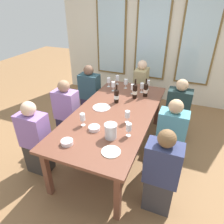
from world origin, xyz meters
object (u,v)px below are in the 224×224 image
object	(u,v)px
seated_person_2	(90,94)
seated_person_5	(171,138)
white_plate_1	(111,152)
wine_glass_7	(83,117)
metal_pitcher	(111,131)
seated_person_1	(161,174)
seated_person_6	(141,87)
wine_glass_9	(133,87)
wine_bottle_1	(146,90)
wine_glass_6	(148,83)
seated_person_0	(36,140)
seated_person_3	(177,112)
wine_bottle_0	(135,91)
tasting_bowl_0	(94,128)
wine_glass_3	(113,85)
wine_glass_1	(109,81)
wine_glass_2	(126,82)
wine_glass_5	(117,78)
seated_person_4	(67,113)
wine_glass_0	(129,127)
white_plate_0	(101,107)
dining_table	(114,116)
wine_glass_4	(142,86)
wine_glass_8	(127,115)
wine_bottle_2	(116,96)
tasting_bowl_1	(67,142)

from	to	relation	value
seated_person_2	seated_person_5	world-z (taller)	same
white_plate_1	wine_glass_7	bearing A→B (deg)	146.80
white_plate_1	metal_pitcher	distance (m)	0.28
seated_person_1	seated_person_6	size ratio (longest dim) A/B	1.00
wine_glass_9	seated_person_6	distance (m)	0.88
wine_bottle_1	wine_glass_6	size ratio (longest dim) A/B	1.81
seated_person_0	seated_person_3	world-z (taller)	same
wine_bottle_0	white_plate_1	bearing A→B (deg)	-83.95
tasting_bowl_0	wine_glass_3	size ratio (longest dim) A/B	0.86
tasting_bowl_0	wine_glass_9	distance (m)	1.25
seated_person_0	wine_glass_6	bearing A→B (deg)	58.20
wine_bottle_1	seated_person_2	distance (m)	1.19
wine_glass_1	wine_glass_2	world-z (taller)	same
white_plate_1	wine_glass_6	xyz separation A→B (m)	(-0.04, 1.84, 0.12)
wine_glass_5	seated_person_4	bearing A→B (deg)	-116.21
seated_person_5	wine_glass_2	bearing A→B (deg)	136.68
wine_bottle_1	seated_person_0	distance (m)	1.89
white_plate_1	wine_glass_9	size ratio (longest dim) A/B	1.24
wine_glass_0	wine_glass_3	distance (m)	1.36
wine_glass_1	seated_person_1	size ratio (longest dim) A/B	0.16
wine_glass_7	white_plate_0	bearing A→B (deg)	87.35
dining_table	seated_person_0	world-z (taller)	seated_person_0
seated_person_2	wine_glass_3	bearing A→B (deg)	-12.73
wine_glass_4	wine_glass_8	bearing A→B (deg)	-85.94
white_plate_0	dining_table	bearing A→B (deg)	-10.98
wine_glass_3	seated_person_1	xyz separation A→B (m)	(1.15, -1.44, -0.34)
wine_glass_6	wine_glass_7	size ratio (longest dim) A/B	1.00
wine_bottle_2	seated_person_3	xyz separation A→B (m)	(0.93, 0.43, -0.33)
wine_bottle_2	tasting_bowl_0	size ratio (longest dim) A/B	2.05
wine_glass_7	seated_person_4	xyz separation A→B (m)	(-0.59, 0.49, -0.34)
seated_person_5	wine_glass_5	bearing A→B (deg)	138.64
wine_bottle_2	tasting_bowl_1	world-z (taller)	wine_bottle_2
wine_glass_6	wine_bottle_0	bearing A→B (deg)	-104.27
white_plate_0	seated_person_1	distance (m)	1.36
tasting_bowl_1	seated_person_3	bearing A→B (deg)	56.50
wine_glass_2	seated_person_0	distance (m)	1.85
tasting_bowl_1	seated_person_3	distance (m)	1.98
wine_bottle_0	wine_glass_6	bearing A→B (deg)	75.73
wine_glass_8	seated_person_5	distance (m)	0.69
metal_pitcher	wine_glass_2	size ratio (longest dim) A/B	1.09
wine_bottle_0	wine_glass_6	size ratio (longest dim) A/B	1.91
tasting_bowl_0	wine_bottle_1	bearing A→B (deg)	73.60
wine_glass_8	wine_glass_5	bearing A→B (deg)	116.43
white_plate_1	seated_person_3	bearing A→B (deg)	70.48
tasting_bowl_1	wine_glass_2	xyz separation A→B (m)	(0.10, 1.80, 0.10)
wine_bottle_1	wine_glass_9	xyz separation A→B (m)	(-0.23, 0.02, 0.00)
wine_glass_2	seated_person_4	distance (m)	1.19
wine_glass_1	wine_glass_7	xyz separation A→B (m)	(0.19, -1.33, 0.00)
wine_glass_2	seated_person_1	size ratio (longest dim) A/B	0.16
wine_bottle_0	tasting_bowl_0	world-z (taller)	wine_bottle_0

